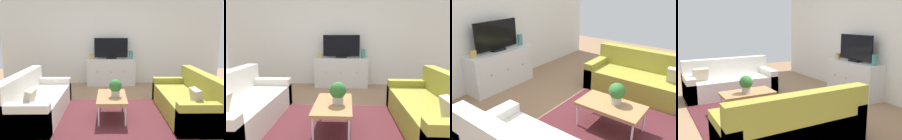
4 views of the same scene
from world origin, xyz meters
The scene contains 10 objects.
ground_plane centered at (0.00, 0.00, 0.00)m, with size 10.00×10.00×0.00m, color #997251.
wall_back centered at (0.00, 2.55, 1.35)m, with size 6.40×0.12×2.70m, color silver.
area_rug centered at (0.00, -0.15, 0.01)m, with size 2.50×1.90×0.01m, color #4C1E23.
couch_right_side centered at (1.44, -0.11, 0.27)m, with size 0.84×1.94×0.80m.
coffee_table centered at (-0.02, -0.19, 0.38)m, with size 0.52×0.92×0.41m.
potted_plant centered at (0.05, -0.24, 0.58)m, with size 0.23×0.23×0.31m.
tv_console centered at (0.00, 2.27, 0.38)m, with size 1.37×0.47×0.76m.
flat_screen_tv centered at (0.00, 2.29, 1.05)m, with size 0.94×0.16×0.59m.
glass_vase centered at (0.57, 2.27, 0.87)m, with size 0.11×0.11×0.22m, color teal.
mantel_clock centered at (-0.56, 2.27, 0.82)m, with size 0.11×0.07×0.13m, color tan.
Camera 3 is at (-2.70, -1.40, 2.03)m, focal length 37.05 mm.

